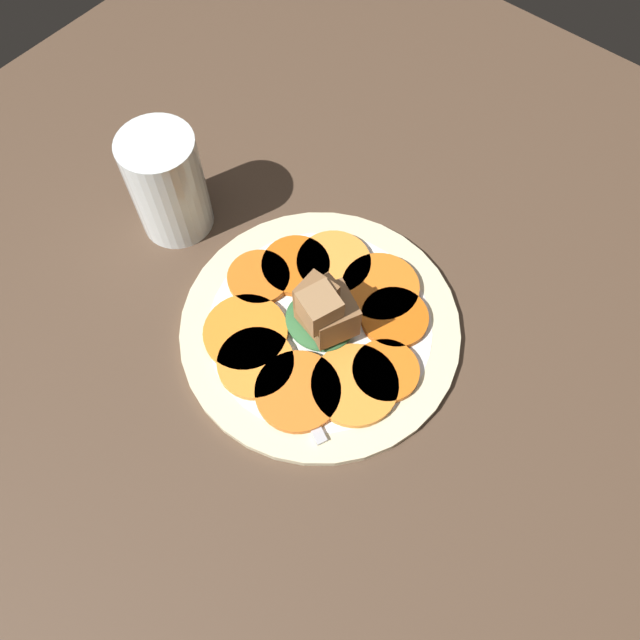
{
  "coord_description": "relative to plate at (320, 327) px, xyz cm",
  "views": [
    {
      "loc": [
        19.48,
        -23.52,
        62.12
      ],
      "look_at": [
        0.0,
        0.0,
        4.1
      ],
      "focal_mm": 35.0,
      "sensor_mm": 36.0,
      "label": 1
    }
  ],
  "objects": [
    {
      "name": "carrot_slice_8",
      "position": [
        -2.11,
        -7.81,
        0.98
      ],
      "size": [
        7.95,
        7.95,
        0.8
      ],
      "primitive_type": "cylinder",
      "color": "orange",
      "rests_on": "plate"
    },
    {
      "name": "water_glass",
      "position": [
        -22.23,
        0.5,
        5.93
      ],
      "size": [
        8.32,
        8.32,
        12.9
      ],
      "color": "silver",
      "rests_on": "table_slab"
    },
    {
      "name": "carrot_slice_2",
      "position": [
        5.74,
        5.53,
        0.98
      ],
      "size": [
        7.24,
        7.24,
        0.8
      ],
      "primitive_type": "cylinder",
      "color": "#D45E12",
      "rests_on": "plate"
    },
    {
      "name": "carrot_slice_1",
      "position": [
        8.7,
        0.43,
        0.98
      ],
      "size": [
        6.9,
        6.9,
        0.8
      ],
      "primitive_type": "cylinder",
      "color": "orange",
      "rests_on": "plate"
    },
    {
      "name": "table_slab",
      "position": [
        0.0,
        0.0,
        -1.52
      ],
      "size": [
        120.0,
        120.0,
        2.0
      ],
      "primitive_type": "cube",
      "color": "#4C3828",
      "rests_on": "ground"
    },
    {
      "name": "carrot_slice_9",
      "position": [
        3.25,
        -7.39,
        0.98
      ],
      "size": [
        8.7,
        8.7,
        0.8
      ],
      "primitive_type": "cylinder",
      "color": "orange",
      "rests_on": "plate"
    },
    {
      "name": "carrot_slice_4",
      "position": [
        -3.63,
        6.78,
        0.98
      ],
      "size": [
        8.34,
        8.34,
        0.8
      ],
      "primitive_type": "cylinder",
      "color": "orange",
      "rests_on": "plate"
    },
    {
      "name": "plate",
      "position": [
        0.0,
        0.0,
        0.0
      ],
      "size": [
        30.0,
        30.0,
        1.05
      ],
      "color": "beige",
      "rests_on": "table_slab"
    },
    {
      "name": "fork",
      "position": [
        0.17,
        -6.03,
        0.78
      ],
      "size": [
        16.52,
        8.84,
        0.4
      ],
      "rotation": [
        0.0,
        0.0,
        -0.43
      ],
      "color": "#B2B2B7",
      "rests_on": "plate"
    },
    {
      "name": "center_pile",
      "position": [
        0.61,
        -0.16,
        4.32
      ],
      "size": [
        8.28,
        7.03,
        8.56
      ],
      "color": "#2D6033",
      "rests_on": "plate"
    },
    {
      "name": "carrot_slice_7",
      "position": [
        -5.3,
        -5.9,
        0.98
      ],
      "size": [
        8.92,
        8.92,
        0.8
      ],
      "primitive_type": "cylinder",
      "color": "orange",
      "rests_on": "plate"
    },
    {
      "name": "carrot_slice_0",
      "position": [
        7.21,
        -3.22,
        0.98
      ],
      "size": [
        8.88,
        8.88,
        0.8
      ],
      "primitive_type": "cylinder",
      "color": "orange",
      "rests_on": "plate"
    },
    {
      "name": "carrot_slice_3",
      "position": [
        2.29,
        7.58,
        0.98
      ],
      "size": [
        8.52,
        8.52,
        0.8
      ],
      "primitive_type": "cylinder",
      "color": "orange",
      "rests_on": "plate"
    },
    {
      "name": "carrot_slice_5",
      "position": [
        -6.69,
        3.83,
        0.98
      ],
      "size": [
        7.65,
        7.65,
        0.8
      ],
      "primitive_type": "cylinder",
      "color": "#D56014",
      "rests_on": "plate"
    },
    {
      "name": "carrot_slice_6",
      "position": [
        -8.79,
        -0.27,
        0.98
      ],
      "size": [
        6.94,
        6.94,
        0.8
      ],
      "primitive_type": "cylinder",
      "color": "orange",
      "rests_on": "plate"
    }
  ]
}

